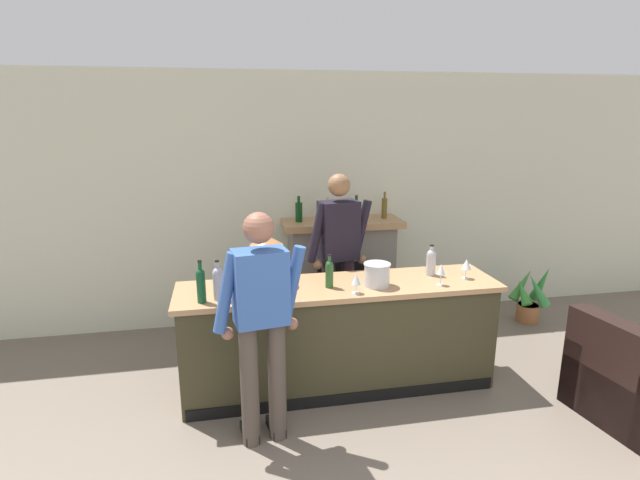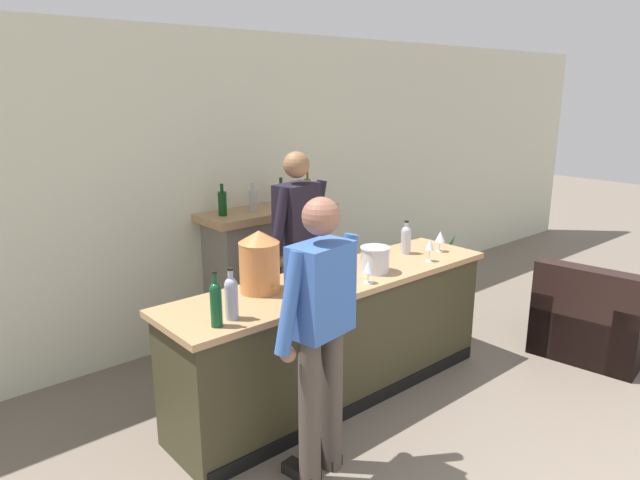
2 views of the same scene
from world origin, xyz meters
name	(u,v)px [view 2 (image 2 of 2)]	position (x,y,z in m)	size (l,w,h in m)	color
wall_back_panel	(231,187)	(0.00, 4.12, 1.38)	(12.00, 0.07, 2.75)	beige
bar_counter	(337,337)	(-0.13, 2.54, 0.47)	(2.69, 0.66, 0.94)	#393420
fireplace_stone	(268,269)	(0.21, 3.86, 0.61)	(1.29, 0.52, 1.49)	gray
armchair_black	(593,323)	(2.04, 1.60, 0.28)	(0.99, 0.97, 0.84)	black
potted_plant_corner	(440,266)	(2.32, 3.46, 0.30)	(0.41, 0.41, 0.69)	#975F38
person_customer	(320,330)	(-0.82, 1.92, 0.94)	(0.65, 0.35, 1.70)	#4A4038
person_bartender	(298,249)	(0.01, 3.16, 0.99)	(0.65, 0.36, 1.78)	#2C1E25
copper_dispenser	(259,261)	(-0.71, 2.66, 1.15)	(0.27, 0.31, 0.42)	#C67841
ice_bucket_steel	(375,260)	(0.17, 2.45, 1.03)	(0.22, 0.22, 0.19)	silver
wine_bottle_riesling_slim	(216,302)	(-1.23, 2.35, 1.08)	(0.07, 0.07, 0.33)	#114826
wine_bottle_cabernet_heavy	(406,239)	(0.72, 2.62, 1.06)	(0.08, 0.08, 0.28)	#AFB1BA
wine_bottle_burgundy_dark	(231,296)	(-1.11, 2.38, 1.08)	(0.08, 0.08, 0.31)	#ACACBE
wine_bottle_merlot_tall	(332,265)	(-0.22, 2.49, 1.06)	(0.07, 0.07, 0.28)	#245224
wine_glass_mid_counter	(368,268)	(-0.05, 2.31, 1.05)	(0.07, 0.07, 0.16)	silver
wine_glass_near_bucket	(430,245)	(0.69, 2.36, 1.07)	(0.07, 0.07, 0.18)	silver
wine_glass_front_left	(440,237)	(0.98, 2.48, 1.06)	(0.08, 0.08, 0.17)	silver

